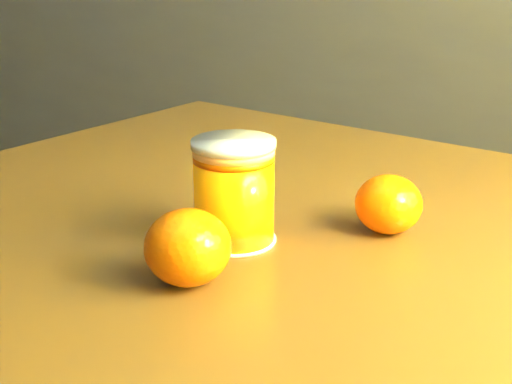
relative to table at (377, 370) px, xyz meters
The scene contains 5 objects.
kitchen_counter 1.78m from the table, 125.32° to the left, with size 3.15×0.60×0.90m, color #46464A.
table is the anchor object (origin of this frame).
juice_glass 0.19m from the table, behind, with size 0.07×0.07×0.09m.
orange_front 0.20m from the table, 137.54° to the right, with size 0.06×0.06×0.06m, color #FA6805.
orange_back 0.14m from the table, 107.66° to the left, with size 0.06×0.06×0.05m, color #FA6805.
Camera 1 is at (1.18, -0.49, 1.01)m, focal length 50.00 mm.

